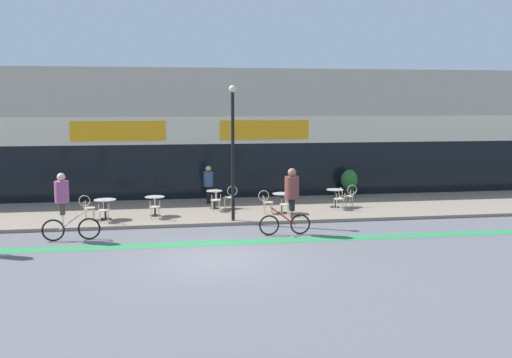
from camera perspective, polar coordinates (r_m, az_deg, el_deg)
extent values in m
plane|color=#5B5B60|center=(16.76, -3.82, -7.69)|extent=(120.00, 120.00, 0.00)
cube|color=gray|center=(23.80, -5.53, -3.06)|extent=(40.00, 5.50, 0.12)
cube|color=#B2A899|center=(28.19, -6.26, 4.38)|extent=(40.00, 4.00, 5.81)
cube|color=black|center=(26.36, -5.98, 0.72)|extent=(38.80, 0.10, 2.40)
cube|color=beige|center=(26.24, -6.03, 4.63)|extent=(39.20, 0.14, 1.20)
cube|color=orange|center=(26.17, -12.97, 4.48)|extent=(3.98, 0.08, 0.84)
cube|color=orange|center=(26.55, 0.83, 4.70)|extent=(3.98, 0.08, 0.84)
cube|color=#2D844C|center=(18.67, -4.42, -6.12)|extent=(36.00, 0.70, 0.01)
cylinder|color=black|center=(22.41, -14.13, -3.71)|extent=(0.43, 0.43, 0.02)
cylinder|color=black|center=(22.35, -14.16, -2.86)|extent=(0.07, 0.07, 0.70)
cylinder|color=#ADA8A3|center=(22.29, -14.19, -1.94)|extent=(0.79, 0.79, 0.02)
cylinder|color=black|center=(22.71, -9.58, -3.45)|extent=(0.40, 0.40, 0.02)
cylinder|color=black|center=(22.65, -9.60, -2.60)|extent=(0.07, 0.07, 0.70)
cylinder|color=#ADA8A3|center=(22.59, -9.62, -1.69)|extent=(0.72, 0.72, 0.02)
cylinder|color=black|center=(23.94, -3.98, -2.80)|extent=(0.35, 0.35, 0.02)
cylinder|color=black|center=(23.88, -3.98, -2.00)|extent=(0.07, 0.07, 0.70)
cylinder|color=#ADA8A3|center=(23.83, -3.99, -1.14)|extent=(0.63, 0.63, 0.02)
cylinder|color=black|center=(22.95, 2.51, -3.24)|extent=(0.41, 0.41, 0.02)
cylinder|color=black|center=(22.88, 2.51, -2.35)|extent=(0.07, 0.07, 0.74)
cylinder|color=#ADA8A3|center=(22.82, 2.52, -1.41)|extent=(0.74, 0.74, 0.02)
cylinder|color=black|center=(24.41, 7.51, -2.65)|extent=(0.38, 0.38, 0.02)
cylinder|color=black|center=(24.35, 7.52, -1.87)|extent=(0.07, 0.07, 0.70)
cylinder|color=#ADA8A3|center=(24.30, 7.54, -1.02)|extent=(0.68, 0.68, 0.02)
cylinder|color=beige|center=(21.79, -14.28, -2.89)|extent=(0.43, 0.43, 0.03)
cylinder|color=beige|center=(21.98, -14.63, -3.42)|extent=(0.03, 0.03, 0.42)
cylinder|color=beige|center=(21.97, -13.90, -3.40)|extent=(0.03, 0.03, 0.42)
cylinder|color=beige|center=(21.70, -14.64, -3.55)|extent=(0.03, 0.03, 0.42)
cylinder|color=beige|center=(21.70, -13.90, -3.53)|extent=(0.03, 0.03, 0.42)
torus|color=beige|center=(21.58, -14.31, -2.29)|extent=(0.06, 0.41, 0.41)
cylinder|color=beige|center=(21.61, -14.76, -2.65)|extent=(0.03, 0.03, 0.23)
cylinder|color=beige|center=(21.60, -13.85, -2.63)|extent=(0.03, 0.03, 0.23)
cylinder|color=beige|center=(22.39, -15.57, -2.67)|extent=(0.43, 0.43, 0.03)
cylinder|color=beige|center=(22.54, -15.14, -3.17)|extent=(0.03, 0.03, 0.42)
cylinder|color=beige|center=(22.27, -15.26, -3.30)|extent=(0.03, 0.03, 0.42)
cylinder|color=beige|center=(22.59, -15.84, -3.17)|extent=(0.03, 0.03, 0.42)
cylinder|color=beige|center=(22.32, -15.97, -3.30)|extent=(0.03, 0.03, 0.42)
torus|color=beige|center=(22.38, -16.02, -2.01)|extent=(0.41, 0.06, 0.41)
cylinder|color=beige|center=(22.56, -15.93, -2.28)|extent=(0.03, 0.03, 0.23)
cylinder|color=beige|center=(22.23, -16.09, -2.42)|extent=(0.03, 0.03, 0.23)
cylinder|color=beige|center=(22.09, -9.61, -2.63)|extent=(0.41, 0.41, 0.03)
cylinder|color=beige|center=(22.27, -9.97, -3.15)|extent=(0.03, 0.03, 0.42)
cylinder|color=beige|center=(22.27, -9.25, -3.13)|extent=(0.03, 0.03, 0.42)
cylinder|color=beige|center=(21.99, -9.95, -3.28)|extent=(0.03, 0.03, 0.42)
cylinder|color=beige|center=(22.00, -9.22, -3.26)|extent=(0.03, 0.03, 0.42)
torus|color=beige|center=(21.88, -9.61, -2.03)|extent=(0.04, 0.41, 0.41)
cylinder|color=beige|center=(21.90, -10.05, -2.39)|extent=(0.03, 0.03, 0.23)
cylinder|color=beige|center=(21.91, -9.15, -2.37)|extent=(0.03, 0.03, 0.23)
cylinder|color=beige|center=(23.33, -3.86, -2.02)|extent=(0.41, 0.41, 0.03)
cylinder|color=beige|center=(23.49, -4.23, -2.51)|extent=(0.03, 0.03, 0.42)
cylinder|color=beige|center=(23.52, -3.55, -2.49)|extent=(0.03, 0.03, 0.42)
cylinder|color=beige|center=(23.21, -4.16, -2.63)|extent=(0.03, 0.03, 0.42)
cylinder|color=beige|center=(23.25, -3.47, -2.61)|extent=(0.03, 0.03, 0.42)
torus|color=beige|center=(23.12, -3.81, -1.44)|extent=(0.04, 0.41, 0.41)
cylinder|color=beige|center=(23.12, -4.23, -1.78)|extent=(0.03, 0.03, 0.23)
cylinder|color=beige|center=(23.16, -3.39, -1.76)|extent=(0.03, 0.03, 0.23)
cylinder|color=beige|center=(23.93, -2.67, -1.77)|extent=(0.41, 0.41, 0.03)
cylinder|color=beige|center=(23.81, -2.97, -2.37)|extent=(0.03, 0.03, 0.42)
cylinder|color=beige|center=(24.09, -3.03, -2.26)|extent=(0.03, 0.03, 0.42)
cylinder|color=beige|center=(23.84, -2.30, -2.35)|extent=(0.03, 0.03, 0.42)
cylinder|color=beige|center=(24.11, -2.37, -2.24)|extent=(0.03, 0.03, 0.42)
torus|color=beige|center=(23.90, -2.27, -1.14)|extent=(0.41, 0.04, 0.41)
cylinder|color=beige|center=(23.75, -2.23, -1.53)|extent=(0.03, 0.03, 0.23)
cylinder|color=beige|center=(24.09, -2.31, -1.40)|extent=(0.03, 0.03, 0.23)
cylinder|color=beige|center=(22.34, 2.80, -2.43)|extent=(0.42, 0.42, 0.03)
cylinder|color=beige|center=(22.48, 2.36, -2.94)|extent=(0.03, 0.03, 0.42)
cylinder|color=beige|center=(22.55, 3.05, -2.92)|extent=(0.03, 0.03, 0.42)
cylinder|color=beige|center=(22.21, 2.54, -3.07)|extent=(0.03, 0.03, 0.42)
cylinder|color=beige|center=(22.28, 3.24, -3.04)|extent=(0.03, 0.03, 0.42)
torus|color=beige|center=(22.14, 2.92, -1.83)|extent=(0.05, 0.41, 0.41)
cylinder|color=beige|center=(22.12, 2.49, -2.19)|extent=(0.03, 0.03, 0.23)
cylinder|color=beige|center=(22.20, 3.35, -2.16)|extent=(0.03, 0.03, 0.23)
cylinder|color=beige|center=(22.77, 1.16, -2.23)|extent=(0.42, 0.42, 0.03)
cylinder|color=beige|center=(22.96, 1.45, -2.72)|extent=(0.03, 0.03, 0.42)
cylinder|color=beige|center=(22.69, 1.56, -2.85)|extent=(0.03, 0.03, 0.42)
cylinder|color=beige|center=(22.92, 0.76, -2.74)|extent=(0.03, 0.03, 0.42)
cylinder|color=beige|center=(22.65, 0.85, -2.86)|extent=(0.03, 0.03, 0.42)
torus|color=beige|center=(22.70, 0.73, -1.59)|extent=(0.41, 0.05, 0.41)
cylinder|color=beige|center=(22.89, 0.68, -1.86)|extent=(0.03, 0.03, 0.23)
cylinder|color=beige|center=(22.56, 0.79, -2.00)|extent=(0.03, 0.03, 0.23)
cylinder|color=beige|center=(23.82, 7.91, -1.88)|extent=(0.42, 0.42, 0.03)
cylinder|color=beige|center=(23.94, 7.47, -2.37)|extent=(0.03, 0.03, 0.42)
cylinder|color=beige|center=(24.03, 8.10, -2.34)|extent=(0.03, 0.03, 0.42)
cylinder|color=beige|center=(23.68, 7.70, -2.48)|extent=(0.03, 0.03, 0.42)
cylinder|color=beige|center=(23.78, 8.33, -2.45)|extent=(0.03, 0.03, 0.42)
torus|color=beige|center=(23.62, 8.06, -1.31)|extent=(0.05, 0.41, 0.41)
cylinder|color=beige|center=(23.59, 7.67, -1.65)|extent=(0.03, 0.03, 0.23)
cylinder|color=beige|center=(23.70, 8.45, -1.62)|extent=(0.03, 0.03, 0.23)
cylinder|color=beige|center=(24.50, 8.76, -1.64)|extent=(0.41, 0.41, 0.03)
cylinder|color=beige|center=(24.36, 8.55, -2.22)|extent=(0.03, 0.03, 0.42)
cylinder|color=beige|center=(24.63, 8.33, -2.11)|extent=(0.03, 0.03, 0.42)
cylinder|color=beige|center=(24.46, 9.17, -2.19)|extent=(0.03, 0.03, 0.42)
cylinder|color=beige|center=(24.72, 8.95, -2.09)|extent=(0.03, 0.03, 0.42)
torus|color=beige|center=(24.52, 9.15, -1.02)|extent=(0.41, 0.04, 0.41)
cylinder|color=beige|center=(24.38, 9.27, -1.39)|extent=(0.03, 0.03, 0.23)
cylinder|color=beige|center=(24.70, 9.01, -1.27)|extent=(0.03, 0.03, 0.23)
cylinder|color=#232326|center=(27.13, 8.85, -1.21)|extent=(0.47, 0.47, 0.46)
ellipsoid|color=#28662D|center=(27.05, 8.87, -0.06)|extent=(0.75, 0.75, 0.90)
cylinder|color=black|center=(21.21, -2.22, 2.14)|extent=(0.12, 0.12, 4.60)
sphere|color=beige|center=(21.13, -2.25, 8.57)|extent=(0.26, 0.26, 0.26)
torus|color=black|center=(19.75, -15.61, -4.59)|extent=(0.71, 0.09, 0.70)
torus|color=black|center=(19.85, -18.76, -4.65)|extent=(0.71, 0.09, 0.70)
cylinder|color=silver|center=(19.73, -17.06, -3.77)|extent=(0.85, 0.09, 0.63)
cylinder|color=silver|center=(19.77, -17.91, -3.93)|extent=(0.04, 0.04, 0.49)
cylinder|color=silver|center=(19.64, -15.82, -2.88)|extent=(0.05, 0.48, 0.03)
cylinder|color=#4C3D2D|center=(19.78, -17.93, -2.65)|extent=(0.16, 0.16, 0.37)
cylinder|color=#4C3D2D|center=(19.61, -17.98, -2.74)|extent=(0.16, 0.16, 0.37)
cylinder|color=#A84C7F|center=(19.61, -18.02, -1.18)|extent=(0.46, 0.46, 0.68)
sphere|color=beige|center=(19.55, -18.07, 0.18)|extent=(0.26, 0.26, 0.26)
torus|color=black|center=(19.64, 1.26, -4.43)|extent=(0.67, 0.06, 0.67)
torus|color=black|center=(19.85, 4.24, -4.32)|extent=(0.67, 0.06, 0.67)
cylinder|color=red|center=(19.67, 2.61, -3.56)|extent=(0.81, 0.05, 0.61)
cylinder|color=red|center=(19.74, 3.41, -3.68)|extent=(0.04, 0.04, 0.47)
cylinder|color=red|center=(19.54, 1.42, -2.78)|extent=(0.03, 0.48, 0.03)
cylinder|color=black|center=(19.58, 3.48, -2.48)|extent=(0.16, 0.16, 0.40)
cylinder|color=black|center=(19.75, 3.37, -2.39)|extent=(0.16, 0.16, 0.40)
cylinder|color=brown|center=(19.58, 3.44, -0.81)|extent=(0.47, 0.47, 0.72)
sphere|color=#9E7051|center=(19.51, 3.45, 0.64)|extent=(0.27, 0.27, 0.27)
cylinder|color=black|center=(25.10, -4.58, -1.53)|extent=(0.18, 0.18, 0.72)
cylinder|color=black|center=(25.25, -4.51, -1.48)|extent=(0.18, 0.18, 0.72)
cylinder|color=#334C70|center=(25.08, -4.56, 0.01)|extent=(0.51, 0.51, 0.62)
sphere|color=tan|center=(25.03, -4.57, 0.98)|extent=(0.23, 0.23, 0.23)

